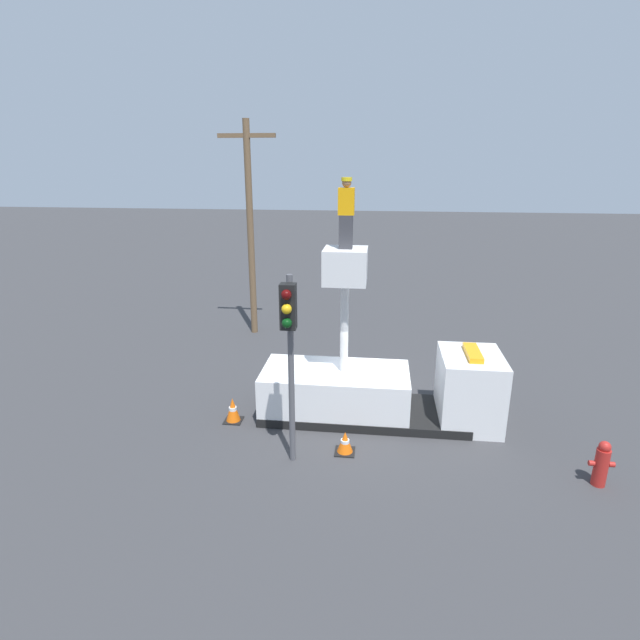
# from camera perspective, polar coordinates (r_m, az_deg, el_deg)

# --- Properties ---
(ground_plane) EXTENTS (120.00, 120.00, 0.00)m
(ground_plane) POSITION_cam_1_polar(r_m,az_deg,el_deg) (14.35, 4.97, -10.78)
(ground_plane) COLOR #38383A
(bucket_truck) EXTENTS (6.47, 2.08, 4.70)m
(bucket_truck) POSITION_cam_1_polar(r_m,az_deg,el_deg) (13.94, 6.77, -7.63)
(bucket_truck) COLOR black
(bucket_truck) RESTS_ON ground
(worker) EXTENTS (0.40, 0.26, 1.75)m
(worker) POSITION_cam_1_polar(r_m,az_deg,el_deg) (12.70, 3.01, 12.07)
(worker) COLOR #38383D
(worker) RESTS_ON bucket_truck
(traffic_light_pole) EXTENTS (0.34, 0.57, 4.53)m
(traffic_light_pole) POSITION_cam_1_polar(r_m,az_deg,el_deg) (10.87, -3.53, -1.74)
(traffic_light_pole) COLOR #515156
(traffic_light_pole) RESTS_ON ground
(fire_hydrant) EXTENTS (0.54, 0.30, 1.08)m
(fire_hydrant) POSITION_cam_1_polar(r_m,az_deg,el_deg) (12.89, 29.49, -14.11)
(fire_hydrant) COLOR #B2231E
(fire_hydrant) RESTS_ON ground
(traffic_cone_rear) EXTENTS (0.48, 0.48, 0.69)m
(traffic_cone_rear) POSITION_cam_1_polar(r_m,az_deg,el_deg) (14.06, -9.93, -10.13)
(traffic_cone_rear) COLOR black
(traffic_cone_rear) RESTS_ON ground
(traffic_cone_curbside) EXTENTS (0.49, 0.49, 0.56)m
(traffic_cone_curbside) POSITION_cam_1_polar(r_m,az_deg,el_deg) (12.56, 2.87, -13.83)
(traffic_cone_curbside) COLOR black
(traffic_cone_curbside) RESTS_ON ground
(utility_pole) EXTENTS (2.20, 0.26, 8.33)m
(utility_pole) POSITION_cam_1_polar(r_m,az_deg,el_deg) (20.05, -7.99, 10.86)
(utility_pole) COLOR brown
(utility_pole) RESTS_ON ground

